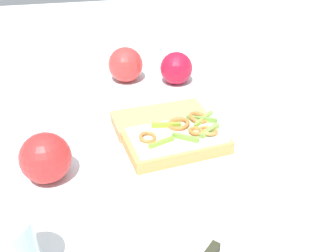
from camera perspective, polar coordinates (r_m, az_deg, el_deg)
ground_plane at (r=0.71m, az=0.00°, el=-2.23°), size 2.00×2.00×0.00m
plate at (r=0.71m, az=0.00°, el=-1.81°), size 0.26×0.26×0.01m
sandwich at (r=0.67m, az=1.39°, el=-1.95°), size 0.18×0.12×0.04m
bread_slice_side at (r=0.73m, az=-1.12°, el=0.99°), size 0.18×0.10×0.02m
apple_0 at (r=0.91m, az=1.19°, el=8.23°), size 0.09×0.09×0.07m
apple_1 at (r=0.63m, az=-17.03°, el=-4.37°), size 0.11×0.11×0.08m
apple_2 at (r=0.92m, az=-6.06°, el=8.68°), size 0.10×0.10×0.08m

